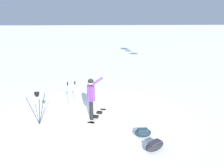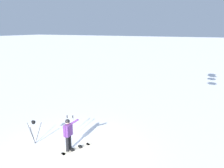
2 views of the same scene
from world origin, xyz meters
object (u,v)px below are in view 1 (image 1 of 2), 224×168
gear_bag_small (143,132)px  ski_poles (72,91)px  camera_tripod (37,101)px  snowboarder (91,95)px  snowboard (98,115)px  gear_bag_large (155,145)px

gear_bag_small → ski_poles: 3.73m
ski_poles → gear_bag_small: bearing=-139.3°
camera_tripod → ski_poles: (1.43, -1.13, -0.10)m
snowboarder → gear_bag_small: (-1.61, -1.61, -0.82)m
snowboard → camera_tripod: 2.38m
camera_tripod → ski_poles: camera_tripod is taller
gear_bag_small → camera_tripod: bearing=69.0°
snowboarder → gear_bag_small: size_ratio=3.00×
snowboarder → gear_bag_large: 3.12m
snowboarder → camera_tripod: snowboarder is taller
snowboarder → camera_tripod: bearing=97.5°
camera_tripod → gear_bag_large: bearing=-120.9°
gear_bag_large → ski_poles: ski_poles is taller
gear_bag_large → camera_tripod: 4.34m
snowboard → gear_bag_large: bearing=-150.6°
snowboarder → gear_bag_small: snowboarder is taller
snowboarder → snowboard: size_ratio=0.98×
snowboard → camera_tripod: camera_tripod is taller
camera_tripod → gear_bag_small: size_ratio=2.28×
snowboarder → snowboard: (0.24, -0.24, -0.94)m
snowboarder → ski_poles: bearing=33.9°
gear_bag_large → ski_poles: size_ratio=0.64×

